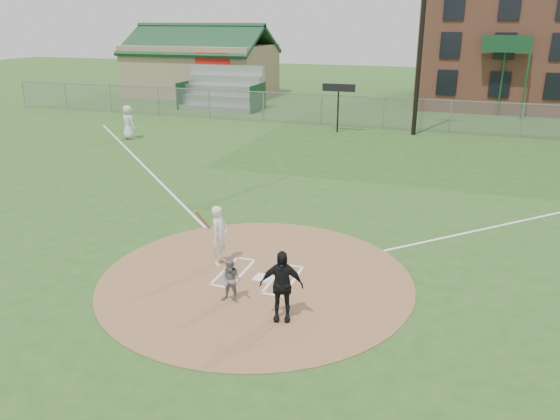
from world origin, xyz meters
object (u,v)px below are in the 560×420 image
(batter_at_plate, at_px, (219,235))
(umpire, at_px, (281,286))
(ondeck_player, at_px, (128,122))
(catcher, at_px, (231,281))
(home_plate, at_px, (263,278))

(batter_at_plate, bearing_deg, umpire, -41.60)
(umpire, bearing_deg, batter_at_plate, 123.48)
(ondeck_player, bearing_deg, umpire, 156.46)
(catcher, distance_m, ondeck_player, 20.72)
(catcher, relative_size, umpire, 0.66)
(catcher, xyz_separation_m, ondeck_player, (-13.38, 15.82, 0.38))
(home_plate, distance_m, catcher, 1.56)
(home_plate, bearing_deg, catcher, -101.27)
(umpire, distance_m, batter_at_plate, 3.51)
(batter_at_plate, bearing_deg, ondeck_player, 131.29)
(home_plate, distance_m, umpire, 2.31)
(catcher, relative_size, ondeck_player, 0.59)
(umpire, xyz_separation_m, batter_at_plate, (-2.63, 2.33, 0.00))
(home_plate, height_order, ondeck_player, ondeck_player)
(catcher, xyz_separation_m, batter_at_plate, (-1.20, 1.94, 0.30))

